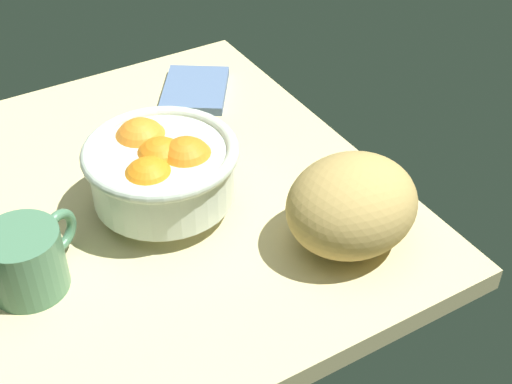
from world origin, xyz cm
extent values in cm
cube|color=#D0BD86|center=(0.00, 0.00, -1.50)|extent=(67.54, 58.03, 3.00)
cylinder|color=silver|center=(3.34, 0.41, 1.10)|extent=(9.47, 9.47, 2.20)
cylinder|color=silver|center=(3.34, 0.41, 5.56)|extent=(17.74, 17.74, 6.73)
torus|color=silver|center=(3.34, 0.41, 8.93)|extent=(19.34, 19.34, 1.60)
sphere|color=orange|center=(5.20, 2.53, 7.15)|extent=(7.12, 7.12, 7.12)
sphere|color=orange|center=(-1.35, -0.58, 7.16)|extent=(7.20, 7.20, 7.20)
sphere|color=orange|center=(6.28, -2.95, 7.06)|extent=(6.64, 6.64, 6.64)
sphere|color=orange|center=(3.34, 0.41, 7.08)|extent=(6.76, 6.76, 6.76)
ellipsoid|color=tan|center=(20.33, 16.51, 5.64)|extent=(16.21, 17.96, 11.28)
cube|color=slate|center=(-20.05, 16.13, 0.69)|extent=(16.21, 15.32, 1.39)
cylinder|color=#497958|center=(8.17, -19.09, 3.92)|extent=(8.76, 8.76, 7.85)
torus|color=#497958|center=(5.32, -14.29, 3.92)|extent=(3.89, 5.42, 5.60)
camera|label=1|loc=(70.65, -26.44, 60.05)|focal=50.79mm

